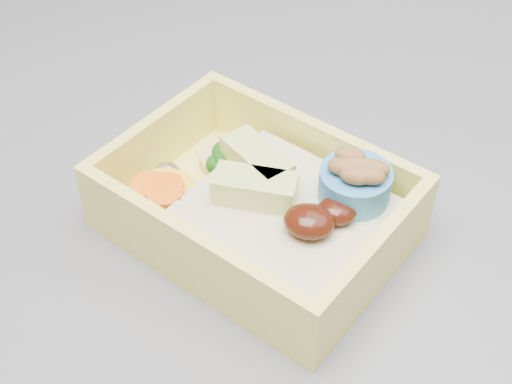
# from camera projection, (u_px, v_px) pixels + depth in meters

# --- Properties ---
(bento_box) EXTENTS (0.23, 0.20, 0.07)m
(bento_box) POSITION_uv_depth(u_px,v_px,m) (265.00, 208.00, 0.47)
(bento_box) COLOR #FBF168
(bento_box) RESTS_ON island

